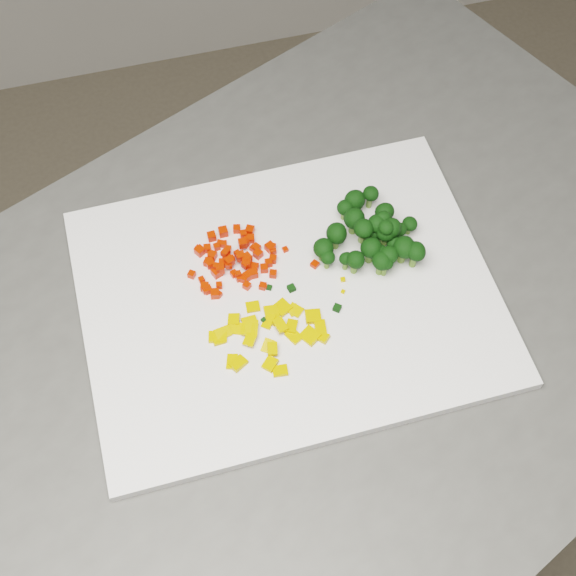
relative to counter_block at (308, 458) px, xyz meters
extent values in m
cube|color=#4A4A47|center=(0.00, 0.00, 0.00)|extent=(1.10, 0.96, 0.90)
cube|color=white|center=(-0.03, 0.02, 0.46)|extent=(0.43, 0.33, 0.01)
cube|color=red|center=(-0.06, 0.06, 0.47)|extent=(0.01, 0.01, 0.01)
cube|color=red|center=(-0.08, 0.07, 0.47)|extent=(0.01, 0.01, 0.01)
cube|color=red|center=(-0.09, 0.07, 0.47)|extent=(0.01, 0.01, 0.01)
cube|color=red|center=(-0.08, 0.07, 0.47)|extent=(0.01, 0.01, 0.01)
cube|color=red|center=(-0.04, 0.05, 0.46)|extent=(0.01, 0.01, 0.01)
cube|color=red|center=(-0.05, 0.11, 0.47)|extent=(0.01, 0.01, 0.01)
cube|color=red|center=(-0.04, 0.08, 0.47)|extent=(0.01, 0.01, 0.01)
cube|color=red|center=(-0.06, 0.07, 0.46)|extent=(0.01, 0.01, 0.01)
cube|color=red|center=(-0.08, 0.07, 0.47)|extent=(0.01, 0.01, 0.01)
cube|color=red|center=(-0.05, 0.09, 0.46)|extent=(0.01, 0.01, 0.01)
cube|color=red|center=(-0.08, 0.08, 0.47)|extent=(0.01, 0.01, 0.01)
cube|color=red|center=(-0.05, 0.10, 0.46)|extent=(0.01, 0.01, 0.01)
cube|color=red|center=(-0.03, 0.07, 0.47)|extent=(0.01, 0.01, 0.01)
cube|color=red|center=(-0.03, 0.08, 0.47)|extent=(0.01, 0.01, 0.01)
cube|color=red|center=(-0.04, 0.06, 0.46)|extent=(0.01, 0.01, 0.01)
cube|color=red|center=(-0.10, 0.09, 0.47)|extent=(0.01, 0.01, 0.01)
cube|color=red|center=(-0.03, 0.08, 0.47)|extent=(0.01, 0.01, 0.01)
cube|color=red|center=(-0.09, 0.06, 0.47)|extent=(0.01, 0.01, 0.01)
cube|color=red|center=(-0.10, 0.04, 0.47)|extent=(0.01, 0.01, 0.01)
cube|color=red|center=(-0.05, 0.06, 0.46)|extent=(0.01, 0.01, 0.01)
cube|color=red|center=(-0.07, 0.06, 0.46)|extent=(0.01, 0.01, 0.01)
cube|color=red|center=(-0.05, 0.10, 0.47)|extent=(0.01, 0.01, 0.01)
cube|color=red|center=(-0.06, 0.07, 0.47)|extent=(0.01, 0.01, 0.01)
cube|color=red|center=(-0.10, 0.08, 0.46)|extent=(0.01, 0.01, 0.01)
cube|color=red|center=(-0.07, 0.11, 0.47)|extent=(0.01, 0.01, 0.01)
cube|color=red|center=(-0.04, 0.06, 0.47)|extent=(0.01, 0.01, 0.01)
cube|color=red|center=(-0.10, 0.10, 0.47)|extent=(0.01, 0.01, 0.01)
cube|color=red|center=(-0.06, 0.05, 0.47)|extent=(0.01, 0.01, 0.01)
cube|color=red|center=(-0.08, 0.07, 0.47)|extent=(0.01, 0.01, 0.01)
cube|color=red|center=(-0.06, 0.06, 0.47)|extent=(0.01, 0.01, 0.01)
cube|color=red|center=(-0.10, 0.08, 0.46)|extent=(0.01, 0.01, 0.01)
cube|color=red|center=(-0.11, 0.05, 0.46)|extent=(0.01, 0.01, 0.01)
cube|color=red|center=(-0.03, 0.08, 0.46)|extent=(0.01, 0.01, 0.01)
cube|color=red|center=(-0.10, 0.08, 0.47)|extent=(0.01, 0.01, 0.01)
cube|color=red|center=(-0.05, 0.10, 0.46)|extent=(0.01, 0.01, 0.01)
cube|color=red|center=(-0.09, 0.05, 0.46)|extent=(0.01, 0.01, 0.01)
cube|color=red|center=(-0.07, 0.08, 0.47)|extent=(0.01, 0.01, 0.01)
cube|color=red|center=(-0.10, 0.10, 0.46)|extent=(0.01, 0.01, 0.01)
cube|color=red|center=(-0.08, 0.08, 0.47)|extent=(0.01, 0.01, 0.01)
cube|color=red|center=(-0.04, 0.08, 0.47)|extent=(0.01, 0.01, 0.01)
cube|color=red|center=(-0.06, 0.09, 0.47)|extent=(0.01, 0.01, 0.01)
cube|color=red|center=(-0.10, 0.08, 0.46)|extent=(0.01, 0.01, 0.01)
cube|color=red|center=(-0.10, 0.08, 0.47)|extent=(0.01, 0.01, 0.01)
cube|color=red|center=(-0.05, 0.04, 0.46)|extent=(0.01, 0.01, 0.01)
cube|color=red|center=(-0.09, 0.09, 0.47)|extent=(0.01, 0.01, 0.01)
cube|color=red|center=(-0.05, 0.06, 0.47)|extent=(0.01, 0.01, 0.01)
cube|color=red|center=(-0.07, 0.08, 0.47)|extent=(0.01, 0.01, 0.01)
cube|color=red|center=(-0.06, 0.07, 0.47)|extent=(0.01, 0.01, 0.01)
cube|color=red|center=(-0.11, 0.05, 0.47)|extent=(0.01, 0.01, 0.01)
cube|color=red|center=(-0.09, 0.11, 0.47)|extent=(0.01, 0.01, 0.01)
cube|color=red|center=(-0.12, 0.07, 0.46)|extent=(0.01, 0.01, 0.01)
cube|color=red|center=(-0.09, 0.09, 0.46)|extent=(0.01, 0.01, 0.01)
cube|color=red|center=(-0.08, 0.10, 0.46)|extent=(0.01, 0.01, 0.01)
cube|color=red|center=(-0.07, 0.05, 0.46)|extent=(0.01, 0.01, 0.01)
cube|color=red|center=(-0.05, 0.08, 0.46)|extent=(0.01, 0.01, 0.01)
cube|color=red|center=(-0.11, 0.05, 0.47)|extent=(0.01, 0.01, 0.01)
cube|color=red|center=(-0.06, 0.05, 0.47)|extent=(0.01, 0.01, 0.01)
cube|color=red|center=(-0.09, 0.06, 0.47)|extent=(0.01, 0.01, 0.01)
cube|color=red|center=(-0.09, 0.07, 0.46)|extent=(0.01, 0.01, 0.01)
cube|color=red|center=(-0.07, 0.05, 0.47)|extent=(0.01, 0.01, 0.01)
cube|color=red|center=(-0.09, 0.10, 0.46)|extent=(0.01, 0.01, 0.01)
cube|color=red|center=(-0.10, 0.04, 0.46)|extent=(0.01, 0.01, 0.01)
cube|color=red|center=(-0.08, 0.10, 0.46)|extent=(0.01, 0.01, 0.01)
cube|color=red|center=(-0.05, 0.04, 0.46)|extent=(0.01, 0.01, 0.01)
cube|color=red|center=(-0.06, 0.11, 0.47)|extent=(0.01, 0.01, 0.01)
cube|color=red|center=(-0.07, 0.04, 0.46)|extent=(0.01, 0.01, 0.01)
cube|color=red|center=(-0.11, 0.06, 0.46)|extent=(0.01, 0.01, 0.01)
cube|color=red|center=(-0.07, 0.08, 0.46)|extent=(0.01, 0.01, 0.01)
cube|color=red|center=(-0.07, 0.05, 0.47)|extent=(0.01, 0.01, 0.01)
cube|color=#D5990B|center=(-0.02, -0.03, 0.46)|extent=(0.02, 0.02, 0.01)
cube|color=#D5990B|center=(-0.04, -0.02, 0.47)|extent=(0.01, 0.02, 0.01)
cube|color=#D5990B|center=(-0.11, -0.01, 0.46)|extent=(0.02, 0.02, 0.00)
cube|color=#D5990B|center=(-0.05, 0.00, 0.46)|extent=(0.02, 0.02, 0.01)
cube|color=#D5990B|center=(-0.10, -0.01, 0.46)|extent=(0.02, 0.01, 0.01)
cube|color=#D5990B|center=(-0.07, -0.01, 0.47)|extent=(0.02, 0.02, 0.01)
cube|color=#D5990B|center=(-0.03, -0.02, 0.46)|extent=(0.02, 0.02, 0.01)
cube|color=#D5990B|center=(-0.11, -0.01, 0.46)|extent=(0.01, 0.01, 0.01)
cube|color=#D5990B|center=(-0.09, -0.04, 0.46)|extent=(0.02, 0.02, 0.01)
cube|color=#D5990B|center=(-0.01, -0.01, 0.46)|extent=(0.02, 0.02, 0.01)
cube|color=#D5990B|center=(-0.06, 0.02, 0.46)|extent=(0.01, 0.01, 0.00)
cube|color=#D5990B|center=(-0.03, -0.03, 0.46)|extent=(0.02, 0.02, 0.00)
cube|color=#D5990B|center=(-0.08, -0.01, 0.47)|extent=(0.02, 0.02, 0.01)
cube|color=#D5990B|center=(-0.01, -0.04, 0.46)|extent=(0.02, 0.02, 0.01)
cube|color=#D5990B|center=(-0.03, 0.00, 0.46)|extent=(0.01, 0.01, 0.01)
cube|color=#D5990B|center=(-0.06, -0.05, 0.46)|extent=(0.02, 0.02, 0.01)
cube|color=#D5990B|center=(0.00, -0.03, 0.46)|extent=(0.01, 0.02, 0.01)
cube|color=#D5990B|center=(-0.08, -0.02, 0.47)|extent=(0.02, 0.02, 0.01)
cube|color=#D5990B|center=(-0.02, 0.00, 0.46)|extent=(0.02, 0.02, 0.00)
cube|color=#D5990B|center=(-0.06, -0.04, 0.47)|extent=(0.01, 0.02, 0.01)
cube|color=#D5990B|center=(-0.09, 0.01, 0.46)|extent=(0.02, 0.02, 0.01)
cube|color=#D5990B|center=(-0.04, 0.01, 0.46)|extent=(0.02, 0.02, 0.01)
cube|color=#D5990B|center=(-0.10, -0.04, 0.46)|extent=(0.02, 0.02, 0.00)
cube|color=#D5990B|center=(-0.09, -0.01, 0.46)|extent=(0.02, 0.02, 0.00)
cube|color=#D5990B|center=(-0.07, 0.00, 0.46)|extent=(0.02, 0.01, 0.01)
cube|color=#D5990B|center=(-0.05, -0.01, 0.46)|extent=(0.02, 0.02, 0.01)
cube|color=#D5990B|center=(-0.05, 0.00, 0.46)|extent=(0.02, 0.02, 0.00)
cube|color=#D5990B|center=(-0.06, -0.03, 0.46)|extent=(0.02, 0.02, 0.01)
cube|color=#D5990B|center=(-0.06, -0.06, 0.46)|extent=(0.02, 0.01, 0.01)
cube|color=red|center=(-0.01, 0.08, 0.46)|extent=(0.01, 0.01, 0.00)
cube|color=#D5990B|center=(0.03, 0.01, 0.46)|extent=(0.01, 0.01, 0.00)
cube|color=red|center=(0.01, 0.05, 0.46)|extent=(0.01, 0.01, 0.01)
cube|color=black|center=(-0.02, 0.03, 0.46)|extent=(0.01, 0.01, 0.01)
cube|color=black|center=(-0.04, 0.03, 0.46)|extent=(0.01, 0.01, 0.00)
cube|color=#D5990B|center=(0.03, 0.02, 0.46)|extent=(0.01, 0.01, 0.00)
cube|color=red|center=(-0.07, -0.01, 0.46)|extent=(0.01, 0.01, 0.01)
cube|color=black|center=(-0.06, 0.00, 0.46)|extent=(0.01, 0.01, 0.00)
cube|color=red|center=(0.05, 0.05, 0.46)|extent=(0.01, 0.01, 0.00)
cube|color=black|center=(0.02, -0.01, 0.46)|extent=(0.01, 0.01, 0.01)
camera|label=1|loc=(-0.13, -0.39, 1.17)|focal=50.00mm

